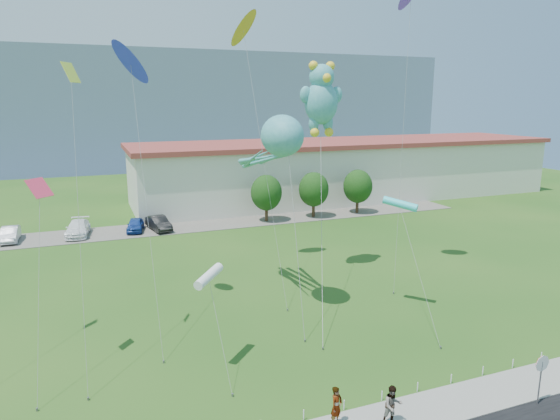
# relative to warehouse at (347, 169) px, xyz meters

# --- Properties ---
(ground) EXTENTS (160.00, 160.00, 0.00)m
(ground) POSITION_rel_warehouse_xyz_m (-26.00, -44.00, -4.12)
(ground) COLOR #204D15
(ground) RESTS_ON ground
(parking_strip) EXTENTS (70.00, 6.00, 0.06)m
(parking_strip) POSITION_rel_warehouse_xyz_m (-26.00, -9.00, -4.09)
(parking_strip) COLOR #59544C
(parking_strip) RESTS_ON ground
(hill_ridge) EXTENTS (160.00, 50.00, 25.00)m
(hill_ridge) POSITION_rel_warehouse_xyz_m (-26.00, 76.00, 8.38)
(hill_ridge) COLOR slate
(hill_ridge) RESTS_ON ground
(warehouse) EXTENTS (61.00, 15.00, 8.20)m
(warehouse) POSITION_rel_warehouse_xyz_m (0.00, 0.00, 0.00)
(warehouse) COLOR beige
(warehouse) RESTS_ON ground
(stop_sign) EXTENTS (0.80, 0.07, 2.50)m
(stop_sign) POSITION_rel_warehouse_xyz_m (-16.50, -48.21, -2.26)
(stop_sign) COLOR slate
(stop_sign) RESTS_ON ground
(rope_fence) EXTENTS (26.05, 0.05, 0.50)m
(rope_fence) POSITION_rel_warehouse_xyz_m (-26.00, -45.30, -3.87)
(rope_fence) COLOR white
(rope_fence) RESTS_ON ground
(tree_near) EXTENTS (3.60, 3.60, 5.47)m
(tree_near) POSITION_rel_warehouse_xyz_m (-16.00, -10.00, -0.74)
(tree_near) COLOR #3F2B19
(tree_near) RESTS_ON ground
(tree_mid) EXTENTS (3.60, 3.60, 5.47)m
(tree_mid) POSITION_rel_warehouse_xyz_m (-10.00, -10.00, -0.74)
(tree_mid) COLOR #3F2B19
(tree_mid) RESTS_ON ground
(tree_far) EXTENTS (3.60, 3.60, 5.47)m
(tree_far) POSITION_rel_warehouse_xyz_m (-4.00, -10.00, -0.74)
(tree_far) COLOR #3F2B19
(tree_far) RESTS_ON ground
(pedestrian_left) EXTENTS (0.76, 0.68, 1.75)m
(pedestrian_left) POSITION_rel_warehouse_xyz_m (-25.88, -46.20, -3.15)
(pedestrian_left) COLOR gray
(pedestrian_left) RESTS_ON sidewalk
(pedestrian_right) EXTENTS (0.95, 0.79, 1.78)m
(pedestrian_right) POSITION_rel_warehouse_xyz_m (-23.62, -47.05, -3.14)
(pedestrian_right) COLOR gray
(pedestrian_right) RESTS_ON sidewalk
(parked_car_silver) EXTENTS (1.55, 4.37, 1.44)m
(parked_car_silver) POSITION_rel_warehouse_xyz_m (-42.61, -8.73, -3.35)
(parked_car_silver) COLOR #BAB9C1
(parked_car_silver) RESTS_ON parking_strip
(parked_car_white) EXTENTS (2.73, 5.45, 1.52)m
(parked_car_white) POSITION_rel_warehouse_xyz_m (-36.36, -8.88, -3.31)
(parked_car_white) COLOR white
(parked_car_white) RESTS_ON parking_strip
(parked_car_blue) EXTENTS (2.36, 4.24, 1.36)m
(parked_car_blue) POSITION_rel_warehouse_xyz_m (-30.64, -9.22, -3.38)
(parked_car_blue) COLOR navy
(parked_car_blue) RESTS_ON parking_strip
(parked_car_black) EXTENTS (2.46, 4.81, 1.51)m
(parked_car_black) POSITION_rel_warehouse_xyz_m (-28.24, -9.64, -3.31)
(parked_car_black) COLOR black
(parked_car_black) RESTS_ON parking_strip
(octopus_kite) EXTENTS (2.58, 10.54, 12.90)m
(octopus_kite) POSITION_rel_warehouse_xyz_m (-23.64, -33.14, 6.82)
(octopus_kite) COLOR teal
(octopus_kite) RESTS_ON ground
(teddy_bear_kite) EXTENTS (7.28, 13.15, 16.63)m
(teddy_bear_kite) POSITION_rel_warehouse_xyz_m (-17.94, -27.95, 9.86)
(teddy_bear_kite) COLOR teal
(teddy_bear_kite) RESTS_ON ground
(small_kite_pink) EXTENTS (1.41, 4.66, 9.99)m
(small_kite_pink) POSITION_rel_warehouse_xyz_m (-37.33, -36.77, 4.45)
(small_kite_pink) COLOR #E73354
(small_kite_pink) RESTS_ON ground
(small_kite_orange) EXTENTS (1.80, 10.44, 19.85)m
(small_kite_orange) POSITION_rel_warehouse_xyz_m (-23.02, -24.84, 14.52)
(small_kite_orange) COLOR gold
(small_kite_orange) RESTS_ON ground
(small_kite_cyan) EXTENTS (1.02, 6.79, 7.68)m
(small_kite_cyan) POSITION_rel_warehouse_xyz_m (-16.45, -36.68, 3.07)
(small_kite_cyan) COLOR #32D9E4
(small_kite_cyan) RESTS_ON ground
(small_kite_white) EXTENTS (0.54, 4.32, 5.44)m
(small_kite_white) POSITION_rel_warehouse_xyz_m (-29.66, -39.32, 0.85)
(small_kite_white) COLOR white
(small_kite_white) RESTS_ON ground
(small_kite_blue) EXTENTS (1.80, 8.50, 16.71)m
(small_kite_blue) POSITION_rel_warehouse_xyz_m (-32.03, -30.54, 11.52)
(small_kite_blue) COLOR #2931E9
(small_kite_blue) RESTS_ON ground
(small_kite_yellow) EXTENTS (1.29, 6.25, 15.56)m
(small_kite_yellow) POSITION_rel_warehouse_xyz_m (-35.45, -35.45, 9.02)
(small_kite_yellow) COLOR #DFF038
(small_kite_yellow) RESTS_ON ground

